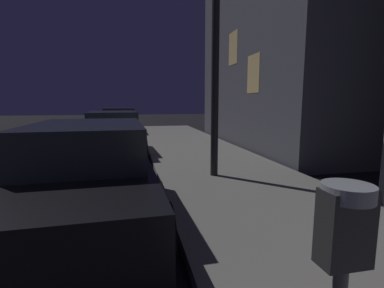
% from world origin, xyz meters
% --- Properties ---
extents(parking_meter, '(0.19, 0.19, 1.28)m').
position_xyz_m(parking_meter, '(4.26, -0.20, 1.12)').
color(parking_meter, '#59595B').
rests_on(parking_meter, sidewalk).
extents(car_black, '(2.08, 4.62, 1.43)m').
position_xyz_m(car_black, '(2.85, 3.23, 0.72)').
color(car_black, black).
rests_on(car_black, ground).
extents(car_white, '(2.15, 4.48, 1.43)m').
position_xyz_m(car_white, '(2.85, 8.75, 0.71)').
color(car_white, silver).
rests_on(car_white, ground).
extents(car_red, '(2.02, 4.41, 1.43)m').
position_xyz_m(car_red, '(2.85, 14.52, 0.71)').
color(car_red, maroon).
rests_on(car_red, ground).
extents(street_lamp, '(0.44, 0.44, 4.96)m').
position_xyz_m(street_lamp, '(5.21, 4.75, 3.47)').
color(street_lamp, black).
rests_on(street_lamp, sidewalk).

